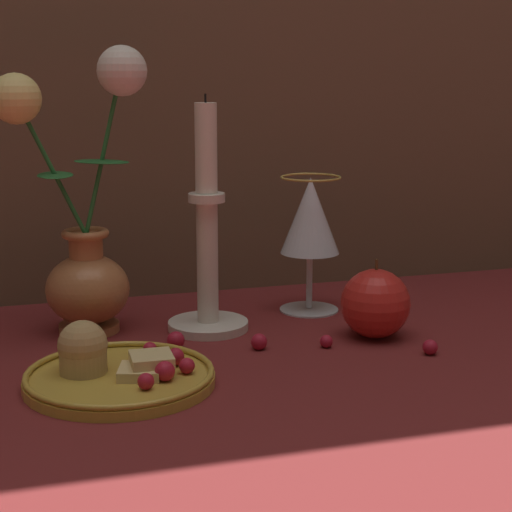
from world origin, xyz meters
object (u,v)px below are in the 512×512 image
object	(u,v)px
vase	(83,232)
plate_with_pastries	(114,370)
wine_glass	(310,221)
apple_beside_vase	(375,304)
candlestick	(207,252)

from	to	relation	value
vase	plate_with_pastries	bearing A→B (deg)	-87.60
vase	plate_with_pastries	size ratio (longest dim) A/B	1.76
plate_with_pastries	vase	bearing A→B (deg)	92.40
wine_glass	apple_beside_vase	distance (m)	0.15
wine_glass	apple_beside_vase	world-z (taller)	wine_glass
vase	plate_with_pastries	xyz separation A→B (m)	(0.01, -0.18, -0.11)
candlestick	apple_beside_vase	distance (m)	0.20
wine_glass	plate_with_pastries	bearing A→B (deg)	-144.80
plate_with_pastries	wine_glass	world-z (taller)	wine_glass
vase	apple_beside_vase	xyz separation A→B (m)	(0.32, -0.11, -0.08)
vase	plate_with_pastries	distance (m)	0.21
plate_with_pastries	candlestick	bearing A→B (deg)	48.98
wine_glass	candlestick	bearing A→B (deg)	-163.38
wine_glass	candlestick	xyz separation A→B (m)	(-0.14, -0.04, -0.02)
vase	candlestick	bearing A→B (deg)	-12.13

